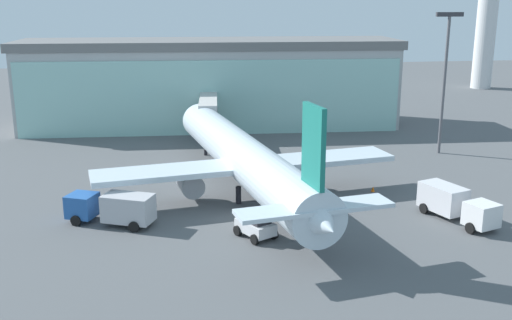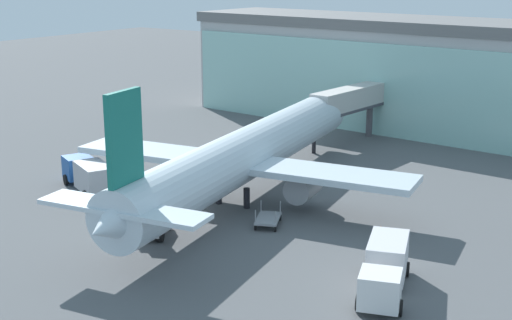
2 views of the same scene
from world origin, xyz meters
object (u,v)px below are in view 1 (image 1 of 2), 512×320
baggage_cart (307,201)px  safety_cone_nose (257,216)px  airplane (244,158)px  safety_cone_wingtip (373,189)px  pushback_tug (256,226)px  apron_light_mast (445,70)px  jet_bridge (208,109)px  fuel_truck (455,203)px  catering_truck (113,208)px

baggage_cart → safety_cone_nose: bearing=91.5°
airplane → baggage_cart: airplane is taller
baggage_cart → airplane: bearing=25.7°
baggage_cart → safety_cone_wingtip: size_ratio=5.84×
pushback_tug → safety_cone_wingtip: size_ratio=6.72×
pushback_tug → safety_cone_nose: 4.09m
apron_light_mast → pushback_tug: 35.43m
jet_bridge → safety_cone_wingtip: (14.10, -22.08, -4.22)m
apron_light_mast → safety_cone_wingtip: bearing=-134.4°
fuel_truck → baggage_cart: (-11.47, 5.05, -0.97)m
fuel_truck → baggage_cart: fuel_truck is taller
airplane → catering_truck: bearing=108.0°
baggage_cart → safety_cone_nose: 5.42m
airplane → pushback_tug: 10.90m
catering_truck → safety_cone_nose: size_ratio=13.76×
jet_bridge → safety_cone_nose: size_ratio=20.71×
jet_bridge → apron_light_mast: (26.94, -8.99, 5.45)m
fuel_truck → safety_cone_wingtip: bearing=-172.8°
airplane → apron_light_mast: bearing=-73.8°
baggage_cart → safety_cone_wingtip: baggage_cart is taller
safety_cone_nose → pushback_tug: bearing=-98.9°
airplane → baggage_cart: 7.27m
baggage_cart → pushback_tug: bearing=114.7°
catering_truck → safety_cone_nose: 11.86m
catering_truck → jet_bridge: bearing=-86.2°
catering_truck → apron_light_mast: bearing=-129.9°
airplane → pushback_tug: size_ratio=10.71×
airplane → pushback_tug: (-0.44, -10.57, -2.61)m
safety_cone_wingtip → catering_truck: bearing=-168.0°
safety_cone_nose → safety_cone_wingtip: bearing=24.8°
fuel_truck → safety_cone_wingtip: size_ratio=13.85×
jet_bridge → baggage_cart: (6.76, -25.35, -3.99)m
airplane → catering_truck: (-11.60, -6.04, -2.12)m
jet_bridge → safety_cone_wingtip: jet_bridge is taller
airplane → safety_cone_nose: 7.38m
airplane → safety_cone_wingtip: bearing=-103.8°
jet_bridge → safety_cone_wingtip: bearing=-142.3°
catering_truck → pushback_tug: bearing=-178.2°
jet_bridge → catering_truck: size_ratio=1.51×
safety_cone_wingtip → fuel_truck: bearing=-63.6°
airplane → jet_bridge: bearing=-4.9°
fuel_truck → safety_cone_wingtip: (-4.13, 8.33, -1.19)m
jet_bridge → safety_cone_wingtip: size_ratio=20.71×
apron_light_mast → catering_truck: 41.94m
jet_bridge → catering_truck: jet_bridge is taller
apron_light_mast → pushback_tug: apron_light_mast is taller
catering_truck → fuel_truck: bearing=-162.7°
jet_bridge → airplane: (1.70, -21.13, -0.91)m
apron_light_mast → safety_cone_nose: 32.73m
pushback_tug → safety_cone_nose: bearing=-37.3°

